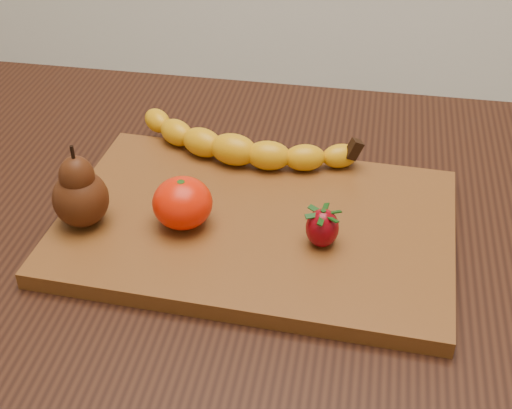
% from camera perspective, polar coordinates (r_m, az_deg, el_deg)
% --- Properties ---
extents(table, '(1.00, 0.70, 0.76)m').
position_cam_1_polar(table, '(0.94, -4.97, -4.92)').
color(table, black).
rests_on(table, ground).
extents(cutting_board, '(0.46, 0.32, 0.02)m').
position_cam_1_polar(cutting_board, '(0.83, 0.00, -1.68)').
color(cutting_board, brown).
rests_on(cutting_board, table).
extents(banana, '(0.27, 0.11, 0.04)m').
position_cam_1_polar(banana, '(0.91, -1.81, 4.42)').
color(banana, '#ECA60B').
rests_on(banana, cutting_board).
extents(pear, '(0.07, 0.07, 0.10)m').
position_cam_1_polar(pear, '(0.81, -14.02, 1.48)').
color(pear, '#461E0B').
rests_on(pear, cutting_board).
extents(mandarin, '(0.07, 0.07, 0.06)m').
position_cam_1_polar(mandarin, '(0.80, -5.91, 0.13)').
color(mandarin, red).
rests_on(mandarin, cutting_board).
extents(strawberry, '(0.05, 0.05, 0.05)m').
position_cam_1_polar(strawberry, '(0.78, 5.33, -1.78)').
color(strawberry, maroon).
rests_on(strawberry, cutting_board).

